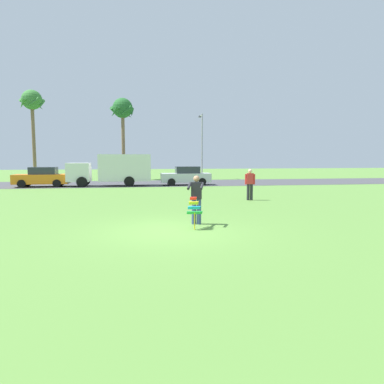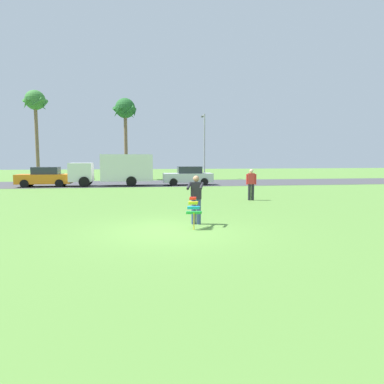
{
  "view_description": "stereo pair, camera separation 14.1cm",
  "coord_description": "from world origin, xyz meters",
  "px_view_note": "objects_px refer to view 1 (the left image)",
  "views": [
    {
      "loc": [
        -1.02,
        -10.95,
        2.37
      ],
      "look_at": [
        1.04,
        1.97,
        1.05
      ],
      "focal_mm": 32.22,
      "sensor_mm": 36.0,
      "label": 1
    },
    {
      "loc": [
        -0.88,
        -10.97,
        2.37
      ],
      "look_at": [
        1.04,
        1.97,
        1.05
      ],
      "focal_mm": 32.22,
      "sensor_mm": 36.0,
      "label": 2
    }
  ],
  "objects_px": {
    "kite_held": "(194,208)",
    "parked_car_silver": "(186,176)",
    "parked_truck_white_box": "(115,169)",
    "palm_tree_left_near": "(32,104)",
    "person_walker_near": "(250,183)",
    "person_kite_flyer": "(196,198)",
    "parked_car_orange": "(42,177)",
    "palm_tree_right_near": "(123,112)",
    "streetlight_pole": "(202,142)"
  },
  "relations": [
    {
      "from": "parked_truck_white_box",
      "to": "person_walker_near",
      "type": "height_order",
      "value": "parked_truck_white_box"
    },
    {
      "from": "person_kite_flyer",
      "to": "person_walker_near",
      "type": "relative_size",
      "value": 1.0
    },
    {
      "from": "kite_held",
      "to": "palm_tree_right_near",
      "type": "distance_m",
      "value": 27.57
    },
    {
      "from": "parked_car_orange",
      "to": "parked_car_silver",
      "type": "xyz_separation_m",
      "value": [
        11.71,
        -0.0,
        0.0
      ]
    },
    {
      "from": "parked_truck_white_box",
      "to": "palm_tree_left_near",
      "type": "bearing_deg",
      "value": 131.09
    },
    {
      "from": "palm_tree_right_near",
      "to": "parked_truck_white_box",
      "type": "bearing_deg",
      "value": -92.78
    },
    {
      "from": "parked_truck_white_box",
      "to": "person_walker_near",
      "type": "bearing_deg",
      "value": -53.86
    },
    {
      "from": "parked_car_orange",
      "to": "streetlight_pole",
      "type": "bearing_deg",
      "value": 27.52
    },
    {
      "from": "kite_held",
      "to": "person_walker_near",
      "type": "relative_size",
      "value": 0.6
    },
    {
      "from": "parked_truck_white_box",
      "to": "person_walker_near",
      "type": "distance_m",
      "value": 13.58
    },
    {
      "from": "parked_car_silver",
      "to": "person_walker_near",
      "type": "distance_m",
      "value": 11.15
    },
    {
      "from": "palm_tree_right_near",
      "to": "palm_tree_left_near",
      "type": "bearing_deg",
      "value": 168.21
    },
    {
      "from": "parked_truck_white_box",
      "to": "palm_tree_right_near",
      "type": "bearing_deg",
      "value": 87.22
    },
    {
      "from": "palm_tree_left_near",
      "to": "palm_tree_right_near",
      "type": "xyz_separation_m",
      "value": [
        9.58,
        -2.0,
        -0.86
      ]
    },
    {
      "from": "person_kite_flyer",
      "to": "parked_truck_white_box",
      "type": "xyz_separation_m",
      "value": [
        -3.9,
        17.33,
        0.46
      ]
    },
    {
      "from": "parked_car_silver",
      "to": "person_kite_flyer",
      "type": "bearing_deg",
      "value": -96.85
    },
    {
      "from": "palm_tree_right_near",
      "to": "kite_held",
      "type": "bearing_deg",
      "value": -82.97
    },
    {
      "from": "parked_car_orange",
      "to": "streetlight_pole",
      "type": "height_order",
      "value": "streetlight_pole"
    },
    {
      "from": "parked_truck_white_box",
      "to": "palm_tree_right_near",
      "type": "distance_m",
      "value": 10.3
    },
    {
      "from": "person_kite_flyer",
      "to": "streetlight_pole",
      "type": "xyz_separation_m",
      "value": [
        4.86,
        24.88,
        3.05
      ]
    },
    {
      "from": "person_kite_flyer",
      "to": "palm_tree_left_near",
      "type": "relative_size",
      "value": 0.18
    },
    {
      "from": "person_kite_flyer",
      "to": "kite_held",
      "type": "distance_m",
      "value": 0.82
    },
    {
      "from": "kite_held",
      "to": "parked_car_silver",
      "type": "distance_m",
      "value": 18.22
    },
    {
      "from": "palm_tree_right_near",
      "to": "person_walker_near",
      "type": "distance_m",
      "value": 21.82
    },
    {
      "from": "palm_tree_left_near",
      "to": "person_kite_flyer",
      "type": "bearing_deg",
      "value": -64.87
    },
    {
      "from": "palm_tree_left_near",
      "to": "palm_tree_right_near",
      "type": "height_order",
      "value": "palm_tree_left_near"
    },
    {
      "from": "person_kite_flyer",
      "to": "palm_tree_left_near",
      "type": "xyz_separation_m",
      "value": [
        -13.06,
        27.84,
        7.1
      ]
    },
    {
      "from": "parked_car_silver",
      "to": "palm_tree_left_near",
      "type": "xyz_separation_m",
      "value": [
        -15.14,
        10.51,
        7.28
      ]
    },
    {
      "from": "person_kite_flyer",
      "to": "kite_held",
      "type": "xyz_separation_m",
      "value": [
        -0.2,
        -0.75,
        -0.27
      ]
    },
    {
      "from": "parked_truck_white_box",
      "to": "streetlight_pole",
      "type": "relative_size",
      "value": 0.96
    },
    {
      "from": "parked_car_orange",
      "to": "person_walker_near",
      "type": "relative_size",
      "value": 2.45
    },
    {
      "from": "streetlight_pole",
      "to": "parked_car_orange",
      "type": "bearing_deg",
      "value": -152.48
    },
    {
      "from": "kite_held",
      "to": "parked_truck_white_box",
      "type": "distance_m",
      "value": 18.47
    },
    {
      "from": "palm_tree_right_near",
      "to": "streetlight_pole",
      "type": "bearing_deg",
      "value": -6.56
    },
    {
      "from": "parked_car_orange",
      "to": "parked_truck_white_box",
      "type": "bearing_deg",
      "value": -0.01
    },
    {
      "from": "parked_truck_white_box",
      "to": "parked_car_silver",
      "type": "xyz_separation_m",
      "value": [
        5.98,
        0.0,
        -0.64
      ]
    },
    {
      "from": "palm_tree_left_near",
      "to": "kite_held",
      "type": "bearing_deg",
      "value": -65.79
    },
    {
      "from": "parked_car_silver",
      "to": "parked_truck_white_box",
      "type": "bearing_deg",
      "value": -180.0
    },
    {
      "from": "palm_tree_left_near",
      "to": "person_walker_near",
      "type": "xyz_separation_m",
      "value": [
        17.17,
        -21.47,
        -7.12
      ]
    },
    {
      "from": "kite_held",
      "to": "palm_tree_left_near",
      "type": "distance_m",
      "value": 32.2
    },
    {
      "from": "palm_tree_right_near",
      "to": "streetlight_pole",
      "type": "distance_m",
      "value": 8.98
    },
    {
      "from": "palm_tree_left_near",
      "to": "palm_tree_right_near",
      "type": "relative_size",
      "value": 1.11
    },
    {
      "from": "palm_tree_left_near",
      "to": "parked_car_orange",
      "type": "bearing_deg",
      "value": -71.94
    },
    {
      "from": "streetlight_pole",
      "to": "person_walker_near",
      "type": "relative_size",
      "value": 4.05
    },
    {
      "from": "parked_car_silver",
      "to": "person_walker_near",
      "type": "bearing_deg",
      "value": -79.51
    },
    {
      "from": "person_kite_flyer",
      "to": "parked_car_silver",
      "type": "bearing_deg",
      "value": 83.15
    },
    {
      "from": "person_kite_flyer",
      "to": "palm_tree_left_near",
      "type": "bearing_deg",
      "value": 115.13
    },
    {
      "from": "person_kite_flyer",
      "to": "streetlight_pole",
      "type": "height_order",
      "value": "streetlight_pole"
    },
    {
      "from": "person_kite_flyer",
      "to": "parked_car_silver",
      "type": "height_order",
      "value": "person_kite_flyer"
    },
    {
      "from": "person_kite_flyer",
      "to": "person_walker_near",
      "type": "xyz_separation_m",
      "value": [
        4.11,
        6.37,
        -0.02
      ]
    }
  ]
}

